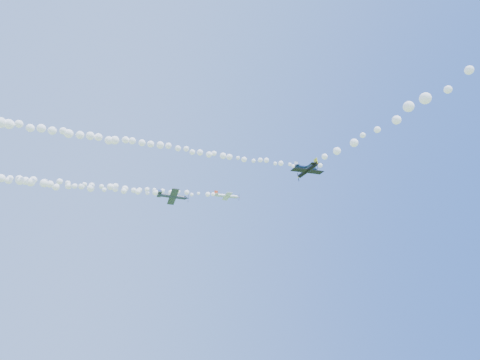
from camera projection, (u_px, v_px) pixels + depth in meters
name	position (u px, v px, depth m)	size (l,w,h in m)	color
plane_white	(227.00, 196.00, 114.89)	(7.59, 8.03, 2.43)	white
smoke_trail_white	(85.00, 185.00, 106.40)	(71.07, 18.09, 3.16)	white
plane_navy	(306.00, 168.00, 105.76)	(7.08, 7.42, 2.22)	#0D1A3B
smoke_trail_navy	(160.00, 146.00, 94.02)	(72.34, 11.23, 2.79)	white
plane_grey	(173.00, 196.00, 95.56)	(7.78, 8.23, 2.54)	#313848
plane_black	(307.00, 170.00, 71.69)	(6.50, 6.26, 2.29)	black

